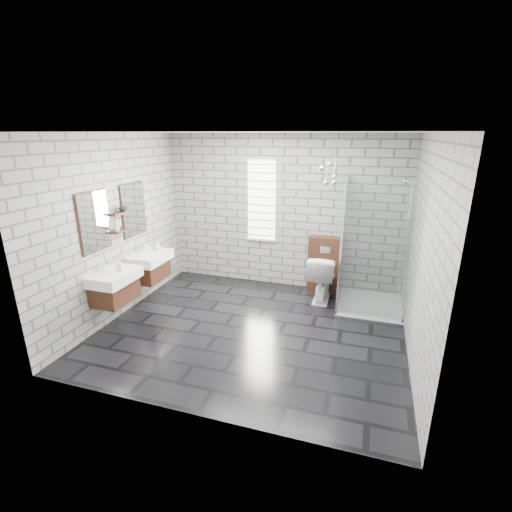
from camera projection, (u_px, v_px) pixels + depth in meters
The scene contains 20 objects.
floor at pixel (252, 330), 5.35m from camera, with size 4.20×3.60×0.02m, color black.
ceiling at pixel (251, 131), 4.49m from camera, with size 4.20×3.60×0.02m, color white.
wall_back at pixel (283, 213), 6.56m from camera, with size 4.20×0.02×2.70m, color #989893.
wall_front at pixel (188, 292), 3.28m from camera, with size 4.20×0.02×2.70m, color #989893.
wall_left at pixel (117, 228), 5.52m from camera, with size 0.02×3.60×2.70m, color #989893.
wall_right at pixel (423, 254), 4.32m from camera, with size 0.02×3.60×2.70m, color #989893.
vanity_left at pixel (112, 278), 5.21m from camera, with size 0.47×0.70×1.57m.
vanity_right at pixel (148, 258), 6.01m from camera, with size 0.47×0.70×1.57m.
shelf_lower at pixel (120, 231), 5.47m from camera, with size 0.14×0.30×0.03m, color #412214.
shelf_upper at pixel (118, 213), 5.38m from camera, with size 0.14×0.30×0.03m, color #412214.
window at pixel (261, 201), 6.58m from camera, with size 0.56×0.05×1.48m.
cistern_panel at pixel (325, 264), 6.50m from camera, with size 0.60×0.20×1.00m, color #412214.
flush_plate at pixel (325, 250), 6.31m from camera, with size 0.18×0.01×0.12m, color silver.
shower_enclosure at pixel (366, 279), 5.83m from camera, with size 1.00×1.00×2.03m.
pendant_cluster at pixel (329, 174), 5.69m from camera, with size 0.28×0.25×0.79m.
toilet at pixel (322, 277), 6.22m from camera, with size 0.44×0.77×0.79m, color white.
soap_bottle_a at pixel (119, 265), 5.19m from camera, with size 0.08×0.08×0.17m, color #B2B2B2.
soap_bottle_b at pixel (157, 245), 6.13m from camera, with size 0.12×0.12×0.16m, color #B2B2B2.
soap_bottle_c at pixel (116, 224), 5.35m from camera, with size 0.08×0.08×0.21m, color #B2B2B2.
vase at pixel (122, 207), 5.45m from camera, with size 0.11×0.11×0.12m, color #B2B2B2.
Camera 1 is at (1.49, -4.50, 2.69)m, focal length 26.00 mm.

